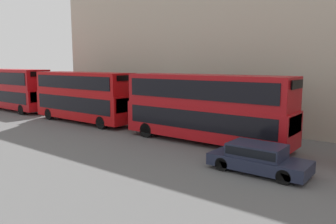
{
  "coord_description": "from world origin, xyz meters",
  "views": [
    {
      "loc": [
        -15.74,
        9.47,
        4.92
      ],
      "look_at": [
        0.48,
        22.09,
        1.9
      ],
      "focal_mm": 35.0,
      "sensor_mm": 36.0,
      "label": 1
    }
  ],
  "objects_px": {
    "bus_trailing": "(13,88)",
    "pedestrian": "(173,119)",
    "car_hatchback": "(258,157)",
    "bus_second_in_queue": "(206,106)",
    "bus_third_in_queue": "(84,95)"
  },
  "relations": [
    {
      "from": "bus_trailing",
      "to": "pedestrian",
      "type": "relative_size",
      "value": 6.69
    },
    {
      "from": "bus_trailing",
      "to": "car_hatchback",
      "type": "relative_size",
      "value": 2.39
    },
    {
      "from": "bus_second_in_queue",
      "to": "car_hatchback",
      "type": "distance_m",
      "value": 6.18
    },
    {
      "from": "pedestrian",
      "to": "bus_third_in_queue",
      "type": "bearing_deg",
      "value": 107.23
    },
    {
      "from": "bus_third_in_queue",
      "to": "car_hatchback",
      "type": "distance_m",
      "value": 17.29
    },
    {
      "from": "bus_third_in_queue",
      "to": "pedestrian",
      "type": "xyz_separation_m",
      "value": [
        2.37,
        -7.64,
        -1.61
      ]
    },
    {
      "from": "bus_second_in_queue",
      "to": "pedestrian",
      "type": "bearing_deg",
      "value": 61.39
    },
    {
      "from": "bus_second_in_queue",
      "to": "bus_third_in_queue",
      "type": "xyz_separation_m",
      "value": [
        0.0,
        11.99,
        -0.01
      ]
    },
    {
      "from": "bus_second_in_queue",
      "to": "bus_third_in_queue",
      "type": "bearing_deg",
      "value": 90.0
    },
    {
      "from": "car_hatchback",
      "to": "pedestrian",
      "type": "relative_size",
      "value": 2.8
    },
    {
      "from": "bus_second_in_queue",
      "to": "car_hatchback",
      "type": "bearing_deg",
      "value": -124.82
    },
    {
      "from": "bus_second_in_queue",
      "to": "bus_trailing",
      "type": "bearing_deg",
      "value": 90.0
    },
    {
      "from": "bus_third_in_queue",
      "to": "bus_second_in_queue",
      "type": "bearing_deg",
      "value": -90.0
    },
    {
      "from": "bus_second_in_queue",
      "to": "bus_third_in_queue",
      "type": "relative_size",
      "value": 1.08
    },
    {
      "from": "bus_second_in_queue",
      "to": "bus_third_in_queue",
      "type": "height_order",
      "value": "bus_second_in_queue"
    }
  ]
}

